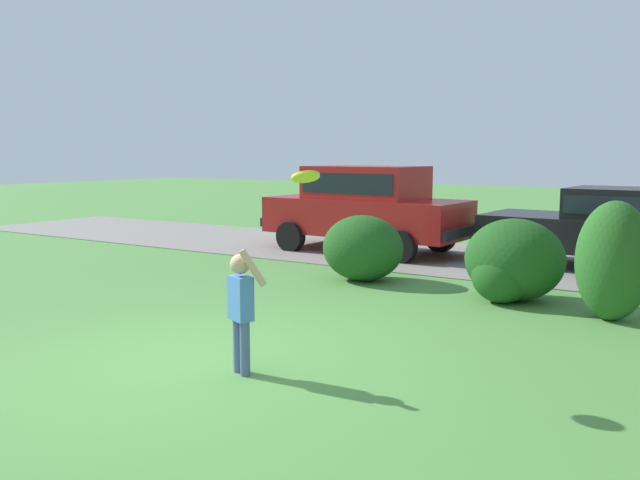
# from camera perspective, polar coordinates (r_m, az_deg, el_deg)

# --- Properties ---
(ground_plane) EXTENTS (80.00, 80.00, 0.00)m
(ground_plane) POSITION_cam_1_polar(r_m,az_deg,el_deg) (7.09, -10.76, -10.44)
(ground_plane) COLOR #518E42
(driveway_strip) EXTENTS (28.00, 4.40, 0.02)m
(driveway_strip) POSITION_cam_1_polar(r_m,az_deg,el_deg) (13.86, 12.13, -1.60)
(driveway_strip) COLOR gray
(driveway_strip) RESTS_ON ground
(shrub_near_tree) EXTENTS (1.44, 1.21, 1.14)m
(shrub_near_tree) POSITION_cam_1_polar(r_m,az_deg,el_deg) (11.17, 3.79, -0.72)
(shrub_near_tree) COLOR #1E511C
(shrub_near_tree) RESTS_ON ground
(shrub_centre_left) EXTENTS (1.47, 1.35, 1.23)m
(shrub_centre_left) POSITION_cam_1_polar(r_m,az_deg,el_deg) (10.02, 16.56, -1.97)
(shrub_centre_left) COLOR #1E511C
(shrub_centre_left) RESTS_ON ground
(shrub_centre) EXTENTS (0.96, 0.85, 1.58)m
(shrub_centre) POSITION_cam_1_polar(r_m,az_deg,el_deg) (9.27, 24.48, -1.70)
(shrub_centre) COLOR #286023
(shrub_centre) RESTS_ON ground
(parked_sedan) EXTENTS (4.51, 2.31, 1.56)m
(parked_sedan) POSITION_cam_1_polar(r_m,az_deg,el_deg) (13.29, 23.82, 1.18)
(parked_sedan) COLOR black
(parked_sedan) RESTS_ON ground
(parked_suv) EXTENTS (4.80, 2.31, 1.92)m
(parked_suv) POSITION_cam_1_polar(r_m,az_deg,el_deg) (14.45, 4.05, 3.18)
(parked_suv) COLOR maroon
(parked_suv) RESTS_ON ground
(child_thrower) EXTENTS (0.48, 0.24, 1.29)m
(child_thrower) POSITION_cam_1_polar(r_m,az_deg,el_deg) (6.44, -6.99, -5.58)
(child_thrower) COLOR #4C608C
(child_thrower) RESTS_ON ground
(frisbee) EXTENTS (0.30, 0.28, 0.18)m
(frisbee) POSITION_cam_1_polar(r_m,az_deg,el_deg) (6.30, -1.28, 5.61)
(frisbee) COLOR yellow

